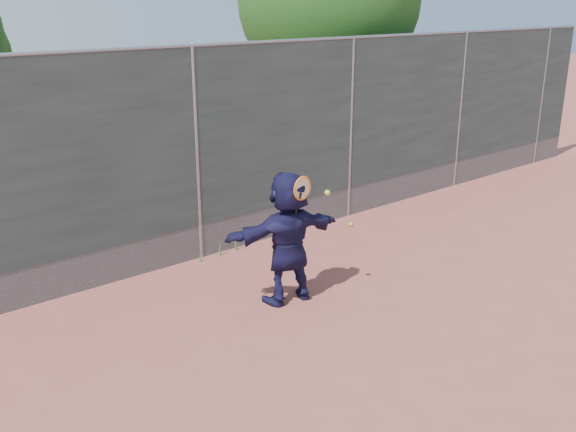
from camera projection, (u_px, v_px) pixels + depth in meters
ground at (378, 353)px, 6.82m from camera, size 80.00×80.00×0.00m
player at (288, 238)px, 7.79m from camera, size 1.60×0.73×1.66m
ball_ground at (351, 224)px, 10.64m from camera, size 0.07×0.07×0.07m
fence at (196, 151)px, 8.87m from camera, size 20.00×0.06×3.03m
swing_action at (304, 190)px, 7.48m from camera, size 0.51×0.20×0.51m
tree_right at (334, 4)px, 12.73m from camera, size 3.78×3.60×5.39m
weed_clump at (222, 246)px, 9.43m from camera, size 0.68×0.07×0.30m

